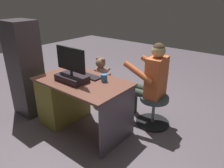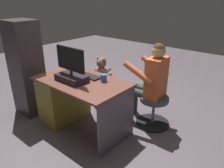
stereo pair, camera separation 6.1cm
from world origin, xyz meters
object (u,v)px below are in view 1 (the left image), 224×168
(monitor, at_px, (72,72))
(person, at_px, (150,78))
(office_chair_teddy, at_px, (101,87))
(visitor_chair, at_px, (154,108))
(tv_remote, at_px, (61,75))
(computer_mouse, at_px, (71,71))
(teddy_bear, at_px, (101,69))
(desk, at_px, (68,97))
(cup, at_px, (104,78))
(keyboard, at_px, (87,76))

(monitor, bearing_deg, person, -130.34)
(office_chair_teddy, height_order, visitor_chair, same)
(tv_remote, bearing_deg, computer_mouse, -111.75)
(computer_mouse, height_order, teddy_bear, teddy_bear)
(desk, bearing_deg, monitor, 157.99)
(teddy_bear, bearing_deg, cup, 134.21)
(monitor, bearing_deg, cup, -141.39)
(monitor, distance_m, teddy_bear, 0.94)
(tv_remote, bearing_deg, teddy_bear, -113.34)
(person, bearing_deg, desk, 37.65)
(tv_remote, bearing_deg, visitor_chair, -167.50)
(keyboard, distance_m, tv_remote, 0.36)
(monitor, height_order, visitor_chair, monitor)
(desk, bearing_deg, visitor_chair, -145.09)
(teddy_bear, bearing_deg, person, 176.09)
(visitor_chair, bearing_deg, computer_mouse, 28.18)
(tv_remote, bearing_deg, monitor, 148.79)
(computer_mouse, relative_size, tv_remote, 0.64)
(person, bearing_deg, teddy_bear, -3.91)
(desk, distance_m, office_chair_teddy, 0.77)
(desk, distance_m, visitor_chair, 1.23)
(office_chair_teddy, xyz_separation_m, person, (-0.95, 0.05, 0.42))
(monitor, height_order, computer_mouse, monitor)
(visitor_chair, bearing_deg, desk, 34.91)
(tv_remote, distance_m, person, 1.22)
(keyboard, distance_m, office_chair_teddy, 0.82)
(cup, height_order, office_chair_teddy, cup)
(teddy_bear, xyz_separation_m, visitor_chair, (-1.04, 0.07, -0.35))
(teddy_bear, height_order, person, person)
(teddy_bear, bearing_deg, monitor, 107.69)
(desk, height_order, computer_mouse, computer_mouse)
(monitor, bearing_deg, tv_remote, -7.67)
(tv_remote, distance_m, visitor_chair, 1.37)
(keyboard, relative_size, computer_mouse, 4.38)
(keyboard, distance_m, teddy_bear, 0.70)
(computer_mouse, xyz_separation_m, person, (-0.96, -0.56, -0.06))
(desk, distance_m, teddy_bear, 0.80)
(monitor, relative_size, teddy_bear, 1.33)
(monitor, distance_m, computer_mouse, 0.38)
(desk, xyz_separation_m, keyboard, (-0.26, -0.15, 0.34))
(keyboard, xyz_separation_m, cup, (-0.29, -0.01, 0.04))
(computer_mouse, height_order, cup, cup)
(computer_mouse, xyz_separation_m, teddy_bear, (-0.00, -0.63, -0.13))
(desk, relative_size, monitor, 2.55)
(person, bearing_deg, computer_mouse, 30.58)
(keyboard, bearing_deg, desk, 29.74)
(monitor, height_order, cup, monitor)
(monitor, bearing_deg, keyboard, -95.59)
(computer_mouse, bearing_deg, visitor_chair, -151.82)
(visitor_chair, bearing_deg, keyboard, 36.56)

